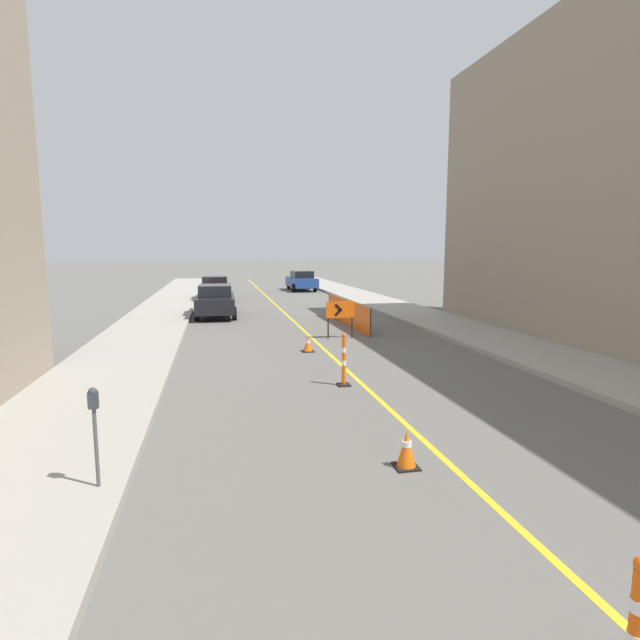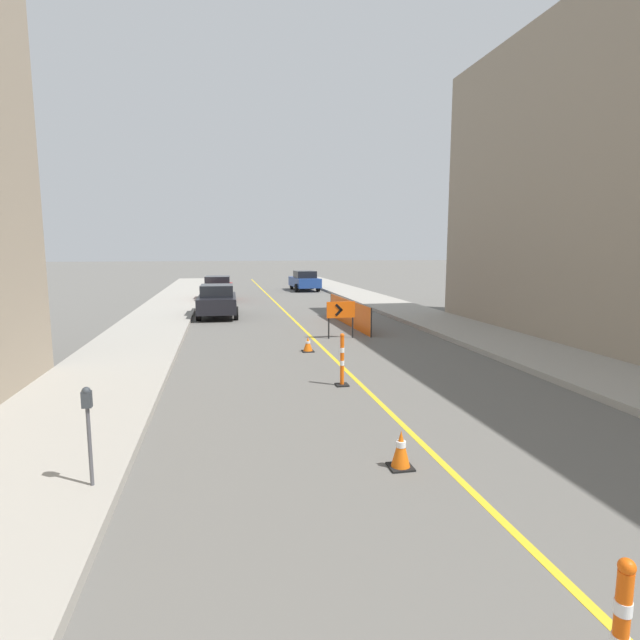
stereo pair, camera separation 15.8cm
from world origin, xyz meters
name	(u,v)px [view 2 (the right image)]	position (x,y,z in m)	size (l,w,h in m)	color
lane_stripe	(285,312)	(0.00, 29.91, 0.00)	(0.12, 59.82, 0.01)	gold
sidewalk_left	(163,313)	(-6.23, 29.91, 0.09)	(3.05, 59.82, 0.17)	#9E998E
sidewalk_right	(397,308)	(6.23, 29.91, 0.09)	(3.05, 59.82, 0.17)	#9E998E
traffic_cone_second	(401,449)	(-0.70, 10.63, 0.29)	(0.36, 0.36, 0.59)	black
traffic_cone_third	(308,344)	(-0.59, 19.47, 0.24)	(0.38, 0.38, 0.49)	black
delineator_post_rear	(342,363)	(-0.47, 15.29, 0.57)	(0.31, 0.31, 1.29)	black
arrow_barricade_primary	(341,312)	(1.03, 21.66, 1.00)	(1.08, 0.11, 1.37)	#EF560C
safety_mesh_fence	(348,313)	(2.11, 24.73, 0.56)	(0.22, 6.31, 1.11)	#EF560C
parked_car_curb_near	(217,301)	(-3.52, 28.64, 0.80)	(1.94, 4.33, 1.59)	black
parked_car_curb_mid	(218,288)	(-3.52, 36.69, 0.80)	(1.96, 4.37, 1.59)	maroon
parked_car_curb_far	(305,281)	(3.28, 43.44, 0.80)	(2.04, 4.39, 1.59)	navy
parking_meter_near_curb	(88,416)	(-5.05, 10.57, 1.12)	(0.12, 0.11, 1.35)	#4C4C51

